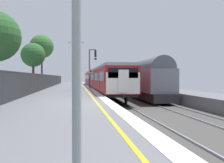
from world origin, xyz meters
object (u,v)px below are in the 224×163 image
at_px(platform_lamp_mid, 76,61).
at_px(background_tree_right, 33,56).
at_px(freight_train_adjacent_track, 132,78).
at_px(background_tree_left, 42,47).
at_px(speed_limit_sign, 91,76).
at_px(commuter_train_at_platform, 99,79).
at_px(signal_gantry, 91,64).

distance_m(platform_lamp_mid, background_tree_right, 13.42).
height_order(freight_train_adjacent_track, platform_lamp_mid, platform_lamp_mid).
distance_m(background_tree_left, background_tree_right, 4.92).
relative_size(freight_train_adjacent_track, speed_limit_sign, 10.09).
height_order(platform_lamp_mid, background_tree_left, background_tree_left).
xyz_separation_m(background_tree_left, background_tree_right, (-0.87, -4.42, -1.98)).
height_order(commuter_train_at_platform, background_tree_left, background_tree_left).
relative_size(signal_gantry, platform_lamp_mid, 0.96).
distance_m(freight_train_adjacent_track, background_tree_right, 16.67).
relative_size(platform_lamp_mid, background_tree_left, 0.62).
bearing_deg(signal_gantry, speed_limit_sign, -94.64).
height_order(speed_limit_sign, background_tree_left, background_tree_left).
bearing_deg(platform_lamp_mid, signal_gantry, 69.14).
height_order(commuter_train_at_platform, platform_lamp_mid, platform_lamp_mid).
relative_size(commuter_train_at_platform, background_tree_left, 4.44).
bearing_deg(signal_gantry, freight_train_adjacent_track, -15.94).
bearing_deg(commuter_train_at_platform, background_tree_right, 174.15).
height_order(commuter_train_at_platform, signal_gantry, signal_gantry).
xyz_separation_m(commuter_train_at_platform, freight_train_adjacent_track, (4.00, -6.31, 0.11)).
height_order(commuter_train_at_platform, freight_train_adjacent_track, freight_train_adjacent_track).
height_order(speed_limit_sign, platform_lamp_mid, platform_lamp_mid).
bearing_deg(speed_limit_sign, background_tree_right, 130.30).
xyz_separation_m(freight_train_adjacent_track, background_tree_left, (-13.64, 11.80, 5.57)).
height_order(commuter_train_at_platform, speed_limit_sign, commuter_train_at_platform).
bearing_deg(freight_train_adjacent_track, background_tree_left, 139.12).
height_order(background_tree_left, background_tree_right, background_tree_left).
bearing_deg(background_tree_left, speed_limit_sign, -61.97).
bearing_deg(platform_lamp_mid, commuter_train_at_platform, 70.70).
relative_size(commuter_train_at_platform, background_tree_right, 5.84).
xyz_separation_m(freight_train_adjacent_track, signal_gantry, (-5.49, 1.57, 2.02)).
bearing_deg(background_tree_left, signal_gantry, -51.50).
height_order(signal_gantry, background_tree_right, background_tree_right).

